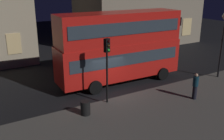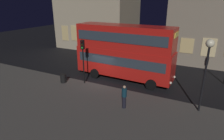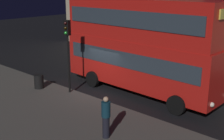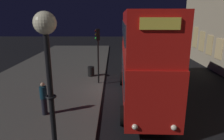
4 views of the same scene
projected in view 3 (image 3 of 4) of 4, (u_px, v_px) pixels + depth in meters
The scene contains 6 objects.
ground_plane at pixel (99, 92), 17.96m from camera, with size 80.00×80.00×0.00m, color black.
sidewalk_slab at pixel (10, 124), 13.75m from camera, with size 44.00×9.85×0.12m, color #4C4944.
double_decker_bus at pixel (140, 42), 17.17m from camera, with size 10.14×3.01×5.53m.
traffic_light_near_kerb at pixel (68, 42), 16.80m from camera, with size 0.37×0.39×4.24m.
pedestrian at pixel (106, 117), 12.18m from camera, with size 0.37×0.37×1.81m.
litter_bin at pixel (39, 81), 18.21m from camera, with size 0.58×0.58×0.86m, color black.
Camera 3 is at (11.90, -12.00, 6.27)m, focal length 47.71 mm.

